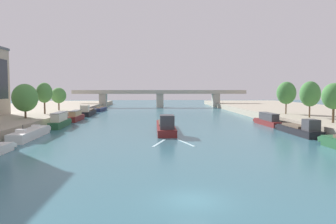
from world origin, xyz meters
TOP-DOWN VIEW (x-y plane):
  - ground_plane at (0.00, 0.00)m, footprint 400.00×400.00m
  - quay_right at (40.86, 55.00)m, footprint 36.00×170.00m
  - barge_midriver at (-0.47, 34.43)m, footprint 3.00×17.92m
  - wake_behind_barge at (0.01, 22.48)m, footprint 5.60×5.88m
  - moored_boat_left_second at (-20.90, 28.12)m, footprint 2.64×13.10m
  - moored_boat_left_upstream at (-20.56, 42.15)m, footprint 2.33×11.52m
  - moored_boat_left_gap_after at (-20.50, 54.56)m, footprint 1.98×10.88m
  - moored_boat_left_lone at (-21.04, 70.53)m, footprint 3.28×15.26m
  - moored_boat_left_far at (-20.50, 89.04)m, footprint 2.51×13.68m
  - moored_boat_right_far at (20.82, 29.81)m, footprint 2.73×12.66m
  - moored_boat_right_downstream at (20.46, 43.22)m, footprint 2.18×11.71m
  - tree_left_midway at (-27.14, 42.37)m, footprint 4.80×4.80m
  - tree_left_past_mid at (-27.11, 53.22)m, footprint 3.52×3.52m
  - tree_left_by_lamp at (-27.49, 65.44)m, footprint 3.88×3.88m
  - tree_right_midway at (27.23, 31.45)m, footprint 3.81×3.81m
  - tree_right_second at (28.13, 41.39)m, footprint 3.91×3.91m
  - tree_right_past_mid at (27.44, 51.05)m, footprint 4.25×4.25m
  - bridge_far at (0.00, 110.05)m, footprint 69.72×4.40m

SIDE VIEW (x-z plane):
  - ground_plane at x=0.00m, z-range 0.00..0.00m
  - wake_behind_barge at x=0.01m, z-range 0.00..0.03m
  - moored_boat_left_far at x=-20.50m, z-range -0.52..1.60m
  - moored_boat_left_second at x=-20.90m, z-range -0.52..1.86m
  - moored_boat_right_far at x=20.82m, z-range -0.55..2.23m
  - quay_right at x=40.86m, z-range 0.00..1.68m
  - moored_boat_left_lone at x=-21.04m, z-range -0.59..2.45m
  - barge_midriver at x=-0.47m, z-range -0.68..2.56m
  - moored_boat_left_gap_after at x=-20.50m, z-range -0.20..2.21m
  - moored_boat_right_downstream at x=20.46m, z-range -0.21..2.33m
  - moored_boat_left_upstream at x=-20.56m, z-range -0.24..2.62m
  - bridge_far at x=0.00m, z-range 1.06..8.01m
  - tree_left_midway at x=-27.14m, z-range 2.32..8.91m
  - tree_left_by_lamp at x=-27.49m, z-range 2.63..8.62m
  - tree_right_midway at x=27.23m, z-range 2.80..9.38m
  - tree_right_second at x=28.13m, z-range 2.77..9.90m
  - tree_right_past_mid at x=27.44m, z-range 2.79..10.06m
  - tree_left_past_mid at x=-27.11m, z-range 2.93..9.99m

